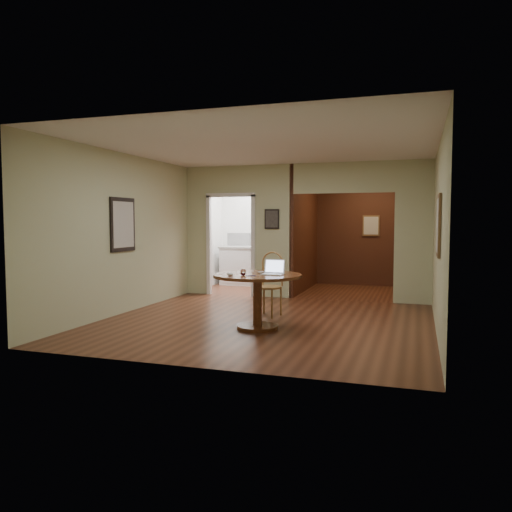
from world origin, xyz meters
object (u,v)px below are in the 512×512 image
(dining_table, at_px, (258,288))
(chair, at_px, (270,280))
(open_laptop, at_px, (273,270))
(closed_laptop, at_px, (269,273))

(dining_table, relative_size, chair, 1.21)
(dining_table, bearing_deg, open_laptop, 8.39)
(dining_table, bearing_deg, chair, 96.87)
(open_laptop, bearing_deg, closed_laptop, 134.77)
(dining_table, height_order, open_laptop, open_laptop)
(open_laptop, bearing_deg, chair, 112.29)
(dining_table, xyz_separation_m, open_laptop, (0.23, 0.03, 0.27))
(chair, height_order, closed_laptop, chair)
(dining_table, xyz_separation_m, chair, (-0.13, 1.05, -0.00))
(closed_laptop, bearing_deg, dining_table, -160.91)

